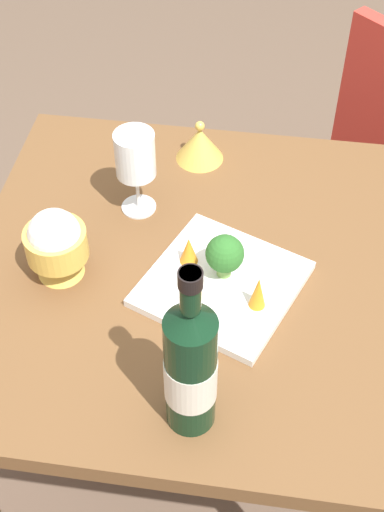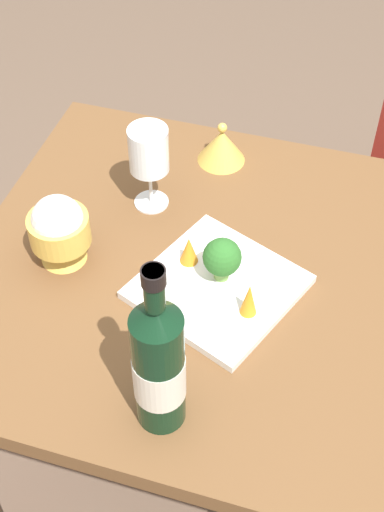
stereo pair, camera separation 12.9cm
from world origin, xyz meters
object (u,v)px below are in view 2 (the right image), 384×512
wine_glass (149,152)px  carrot_garnish_right (249,299)px  wine_bottle (159,365)px  broccoli_floret (222,258)px  rice_bowl_lid (222,145)px  carrot_garnish_left (189,249)px  rice_bowl (59,229)px  serving_plate (218,287)px

wine_glass → carrot_garnish_right: (0.25, -0.22, -0.08)m
carrot_garnish_right → wine_bottle: bearing=-110.5°
wine_bottle → broccoli_floret: (0.02, 0.28, -0.07)m
rice_bowl_lid → carrot_garnish_left: bearing=-85.7°
rice_bowl_lid → wine_bottle: bearing=-83.4°
rice_bowl → carrot_garnish_left: 0.23m
broccoli_floret → wine_bottle: bearing=-93.7°
serving_plate → rice_bowl_lid: bearing=104.2°
rice_bowl → carrot_garnish_right: (0.36, -0.04, -0.02)m
serving_plate → carrot_garnish_left: carrot_garnish_left is taller
serving_plate → carrot_garnish_left: size_ratio=5.63×
wine_glass → carrot_garnish_left: (0.12, -0.14, -0.08)m
serving_plate → carrot_garnish_right: bearing=-34.7°
rice_bowl → serving_plate: size_ratio=0.43×
rice_bowl_lid → serving_plate: (0.09, -0.35, -0.03)m
wine_bottle → rice_bowl: bearing=136.8°
wine_bottle → rice_bowl: size_ratio=2.34×
wine_glass → rice_bowl: bearing=-119.7°
serving_plate → broccoli_floret: 0.06m
rice_bowl → wine_glass: bearing=60.3°
broccoli_floret → carrot_garnish_left: broccoli_floret is taller
wine_bottle → serving_plate: (0.02, 0.26, -0.12)m
rice_bowl → carrot_garnish_left: bearing=11.5°
wine_glass → carrot_garnish_right: size_ratio=2.62×
broccoli_floret → carrot_garnish_left: size_ratio=1.48×
wine_glass → rice_bowl: (-0.11, -0.19, -0.05)m
wine_bottle → carrot_garnish_left: wine_bottle is taller
serving_plate → carrot_garnish_right: (0.07, -0.04, 0.04)m
wine_glass → broccoli_floret: bearing=-40.9°
serving_plate → carrot_garnish_left: bearing=148.4°
carrot_garnish_left → carrot_garnish_right: carrot_garnish_right is taller
carrot_garnish_right → wine_glass: bearing=138.1°
carrot_garnish_right → rice_bowl_lid: bearing=111.3°
rice_bowl_lid → broccoli_floret: size_ratio=1.17×
carrot_garnish_left → rice_bowl_lid: bearing=94.3°
rice_bowl_lid → carrot_garnish_right: bearing=-68.7°
wine_bottle → wine_glass: size_ratio=1.85×
carrot_garnish_right → broccoli_floret: bearing=135.5°
wine_bottle → rice_bowl_lid: bearing=96.6°
wine_bottle → carrot_garnish_right: 0.25m
wine_bottle → rice_bowl_lid: size_ratio=3.32×
carrot_garnish_left → carrot_garnish_right: 0.16m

